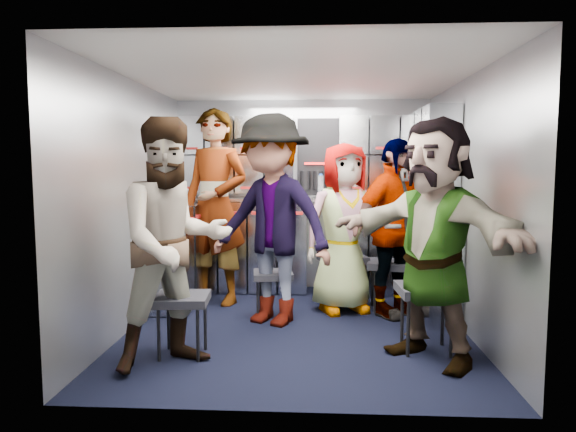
# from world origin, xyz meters

# --- Properties ---
(floor) EXTENTS (3.00, 3.00, 0.00)m
(floor) POSITION_xyz_m (0.00, 0.00, 0.00)
(floor) COLOR black
(floor) RESTS_ON ground
(wall_back) EXTENTS (2.80, 0.04, 2.10)m
(wall_back) POSITION_xyz_m (0.00, 1.50, 1.05)
(wall_back) COLOR #9599A3
(wall_back) RESTS_ON ground
(wall_left) EXTENTS (0.04, 3.00, 2.10)m
(wall_left) POSITION_xyz_m (-1.40, 0.00, 1.05)
(wall_left) COLOR #9599A3
(wall_left) RESTS_ON ground
(wall_right) EXTENTS (0.04, 3.00, 2.10)m
(wall_right) POSITION_xyz_m (1.40, 0.00, 1.05)
(wall_right) COLOR #9599A3
(wall_right) RESTS_ON ground
(ceiling) EXTENTS (2.80, 3.00, 0.02)m
(ceiling) POSITION_xyz_m (0.00, 0.00, 2.10)
(ceiling) COLOR silver
(ceiling) RESTS_ON wall_back
(cart_bank_back) EXTENTS (2.68, 0.38, 0.99)m
(cart_bank_back) POSITION_xyz_m (0.00, 1.29, 0.49)
(cart_bank_back) COLOR #9CA1AC
(cart_bank_back) RESTS_ON ground
(cart_bank_left) EXTENTS (0.38, 0.76, 0.99)m
(cart_bank_left) POSITION_xyz_m (-1.19, 0.56, 0.49)
(cart_bank_left) COLOR #9CA1AC
(cart_bank_left) RESTS_ON ground
(counter) EXTENTS (2.68, 0.42, 0.03)m
(counter) POSITION_xyz_m (0.00, 1.29, 1.01)
(counter) COLOR #ACAFB3
(counter) RESTS_ON cart_bank_back
(locker_bank_back) EXTENTS (2.68, 0.28, 0.82)m
(locker_bank_back) POSITION_xyz_m (0.00, 1.35, 1.49)
(locker_bank_back) COLOR #9CA1AC
(locker_bank_back) RESTS_ON wall_back
(locker_bank_right) EXTENTS (0.28, 1.00, 0.82)m
(locker_bank_right) POSITION_xyz_m (1.25, 0.70, 1.49)
(locker_bank_right) COLOR #9CA1AC
(locker_bank_right) RESTS_ON wall_right
(right_cabinet) EXTENTS (0.28, 1.20, 1.00)m
(right_cabinet) POSITION_xyz_m (1.25, 0.60, 0.50)
(right_cabinet) COLOR #9CA1AC
(right_cabinet) RESTS_ON ground
(coffee_niche) EXTENTS (0.46, 0.16, 0.84)m
(coffee_niche) POSITION_xyz_m (0.18, 1.41, 1.47)
(coffee_niche) COLOR black
(coffee_niche) RESTS_ON wall_back
(red_latch_strip) EXTENTS (2.60, 0.02, 0.03)m
(red_latch_strip) POSITION_xyz_m (0.00, 1.09, 0.88)
(red_latch_strip) COLOR maroon
(red_latch_strip) RESTS_ON cart_bank_back
(jump_seat_near_left) EXTENTS (0.41, 0.39, 0.45)m
(jump_seat_near_left) POSITION_xyz_m (-0.80, -0.68, 0.40)
(jump_seat_near_left) COLOR black
(jump_seat_near_left) RESTS_ON ground
(jump_seat_mid_left) EXTENTS (0.39, 0.37, 0.42)m
(jump_seat_mid_left) POSITION_xyz_m (-0.23, 0.33, 0.37)
(jump_seat_mid_left) COLOR black
(jump_seat_mid_left) RESTS_ON ground
(jump_seat_center) EXTENTS (0.51, 0.49, 0.50)m
(jump_seat_center) POSITION_xyz_m (0.42, 0.75, 0.44)
(jump_seat_center) COLOR black
(jump_seat_center) RESTS_ON ground
(jump_seat_mid_right) EXTENTS (0.46, 0.44, 0.47)m
(jump_seat_mid_right) POSITION_xyz_m (0.86, 0.61, 0.42)
(jump_seat_mid_right) COLOR black
(jump_seat_mid_right) RESTS_ON ground
(jump_seat_near_right) EXTENTS (0.44, 0.42, 0.49)m
(jump_seat_near_right) POSITION_xyz_m (0.98, -0.48, 0.44)
(jump_seat_near_right) COLOR black
(jump_seat_near_right) RESTS_ON ground
(attendant_standing) EXTENTS (0.83, 0.69, 1.94)m
(attendant_standing) POSITION_xyz_m (-0.84, 0.79, 0.97)
(attendant_standing) COLOR black
(attendant_standing) RESTS_ON ground
(attendant_arc_a) EXTENTS (1.05, 1.00, 1.70)m
(attendant_arc_a) POSITION_xyz_m (-0.80, -0.86, 0.85)
(attendant_arc_a) COLOR black
(attendant_arc_a) RESTS_ON ground
(attendant_arc_b) EXTENTS (1.35, 1.15, 1.82)m
(attendant_arc_b) POSITION_xyz_m (-0.23, 0.15, 0.91)
(attendant_arc_b) COLOR black
(attendant_arc_b) RESTS_ON ground
(attendant_arc_c) EXTENTS (0.90, 0.73, 1.59)m
(attendant_arc_c) POSITION_xyz_m (0.42, 0.57, 0.79)
(attendant_arc_c) COLOR black
(attendant_arc_c) RESTS_ON ground
(attendant_arc_d) EXTENTS (0.99, 0.90, 1.62)m
(attendant_arc_d) POSITION_xyz_m (0.86, 0.43, 0.81)
(attendant_arc_d) COLOR black
(attendant_arc_d) RESTS_ON ground
(attendant_arc_e) EXTENTS (1.43, 1.53, 1.72)m
(attendant_arc_e) POSITION_xyz_m (0.98, -0.66, 0.86)
(attendant_arc_e) COLOR black
(attendant_arc_e) RESTS_ON ground
(bottle_left) EXTENTS (0.07, 0.07, 0.27)m
(bottle_left) POSITION_xyz_m (-0.87, 1.24, 1.17)
(bottle_left) COLOR white
(bottle_left) RESTS_ON counter
(bottle_mid) EXTENTS (0.06, 0.06, 0.24)m
(bottle_mid) POSITION_xyz_m (0.21, 1.24, 1.15)
(bottle_mid) COLOR white
(bottle_mid) RESTS_ON counter
(bottle_right) EXTENTS (0.07, 0.07, 0.25)m
(bottle_right) POSITION_xyz_m (0.57, 1.24, 1.15)
(bottle_right) COLOR white
(bottle_right) RESTS_ON counter
(cup_left) EXTENTS (0.07, 0.07, 0.11)m
(cup_left) POSITION_xyz_m (-0.37, 1.23, 1.08)
(cup_left) COLOR #CAB98E
(cup_left) RESTS_ON counter
(cup_right) EXTENTS (0.08, 0.08, 0.09)m
(cup_right) POSITION_xyz_m (1.25, 1.23, 1.08)
(cup_right) COLOR #CAB98E
(cup_right) RESTS_ON counter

